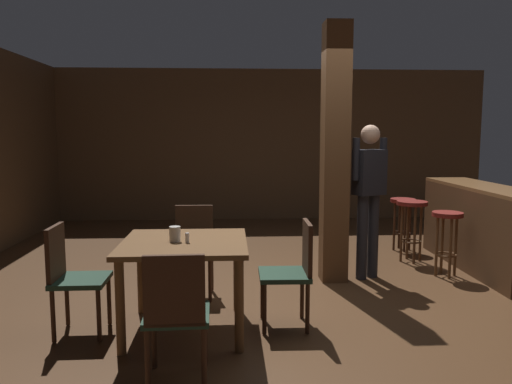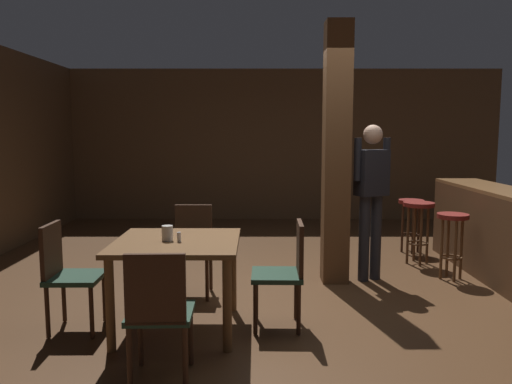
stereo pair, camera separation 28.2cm
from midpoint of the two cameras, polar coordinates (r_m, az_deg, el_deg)
ground_plane at (r=5.20m, az=4.52°, el=-11.55°), size 10.80×10.80×0.00m
wall_back at (r=9.42m, az=0.98°, el=5.39°), size 8.00×0.10×2.80m
pillar at (r=5.47m, az=7.56°, el=4.28°), size 0.28×0.28×2.80m
dining_table at (r=4.17m, az=-10.10°, el=-7.10°), size 1.01×1.01×0.76m
chair_south at (r=3.33m, az=-11.58°, el=-13.17°), size 0.43×0.43×0.89m
chair_north at (r=5.09m, az=-8.74°, el=-6.08°), size 0.43×0.43×0.89m
chair_east at (r=4.23m, az=2.36°, el=-8.70°), size 0.43×0.43×0.89m
chair_west at (r=4.38m, az=-22.14°, el=-8.65°), size 0.42×0.42×0.89m
napkin_cup at (r=4.13m, az=-11.20°, el=-4.74°), size 0.09×0.09×0.12m
salt_shaker at (r=4.07m, az=-9.85°, el=-5.19°), size 0.03×0.03×0.08m
standing_person at (r=5.64m, az=11.39°, el=0.23°), size 0.46×0.33×1.72m
bar_counter at (r=6.47m, az=22.71°, el=-3.70°), size 0.56×2.23×1.01m
bar_stool_near at (r=6.02m, az=19.75°, el=-3.95°), size 0.34×0.34×0.74m
bar_stool_mid at (r=6.57m, az=16.20°, el=-2.61°), size 0.38×0.38×0.78m
bar_stool_far at (r=7.17m, az=15.33°, el=-2.20°), size 0.34×0.34×0.73m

